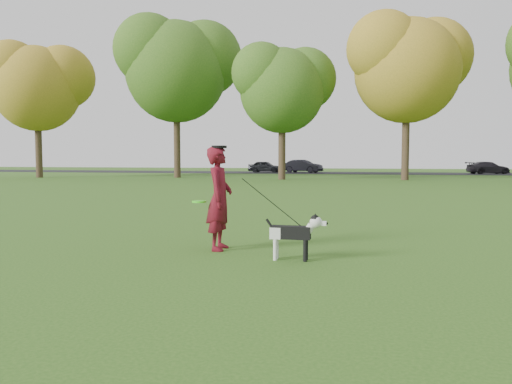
% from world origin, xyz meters
% --- Properties ---
extents(ground, '(120.00, 120.00, 0.00)m').
position_xyz_m(ground, '(0.00, 0.00, 0.00)').
color(ground, '#285116').
rests_on(ground, ground).
extents(road, '(120.00, 7.00, 0.02)m').
position_xyz_m(road, '(0.00, 40.00, 0.01)').
color(road, black).
rests_on(road, ground).
extents(man, '(0.43, 0.63, 1.67)m').
position_xyz_m(man, '(-0.86, 0.20, 0.83)').
color(man, '#550C10').
rests_on(man, ground).
extents(dog, '(0.91, 0.18, 0.69)m').
position_xyz_m(dog, '(0.45, -0.37, 0.42)').
color(dog, black).
rests_on(dog, ground).
extents(car_left, '(3.39, 1.62, 1.12)m').
position_xyz_m(car_left, '(-8.02, 40.00, 0.58)').
color(car_left, black).
rests_on(car_left, road).
extents(car_mid, '(3.97, 2.48, 1.23)m').
position_xyz_m(car_mid, '(-4.35, 40.00, 0.64)').
color(car_mid, black).
rests_on(car_mid, road).
extents(car_right, '(4.00, 2.57, 1.08)m').
position_xyz_m(car_right, '(12.11, 40.00, 0.56)').
color(car_right, black).
rests_on(car_right, road).
extents(man_held_items, '(1.86, 0.69, 1.22)m').
position_xyz_m(man_held_items, '(0.04, -0.11, 0.81)').
color(man_held_items, '#45FF20').
rests_on(man_held_items, ground).
extents(tree_row, '(51.74, 8.86, 12.01)m').
position_xyz_m(tree_row, '(-1.43, 26.07, 7.41)').
color(tree_row, '#38281C').
rests_on(tree_row, ground).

